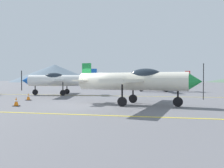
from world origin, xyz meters
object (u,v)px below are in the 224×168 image
(airplane_near, at_px, (136,81))
(airplane_mid, at_px, (60,80))
(traffic_cone_front, at_px, (28,97))
(traffic_cone_side, at_px, (16,102))
(airplane_far, at_px, (161,80))

(airplane_near, relative_size, airplane_mid, 1.00)
(traffic_cone_front, height_order, traffic_cone_side, same)
(traffic_cone_side, bearing_deg, airplane_far, 64.49)
(traffic_cone_front, bearing_deg, airplane_mid, 91.50)
(airplane_mid, relative_size, airplane_far, 1.00)
(airplane_far, xyz_separation_m, traffic_cone_side, (-9.31, -19.51, -1.34))
(airplane_far, distance_m, traffic_cone_side, 21.65)
(airplane_mid, bearing_deg, traffic_cone_front, -88.50)
(airplane_mid, relative_size, traffic_cone_front, 16.33)
(airplane_far, bearing_deg, airplane_near, -96.24)
(airplane_far, xyz_separation_m, traffic_cone_front, (-10.82, -15.70, -1.34))
(airplane_near, xyz_separation_m, traffic_cone_front, (-8.93, 1.57, -1.34))
(airplane_near, distance_m, airplane_far, 17.37)
(airplane_near, bearing_deg, airplane_mid, 138.40)
(airplane_far, bearing_deg, traffic_cone_side, -115.51)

